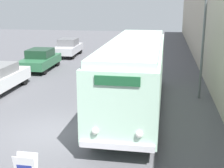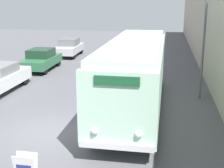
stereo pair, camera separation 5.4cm
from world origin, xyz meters
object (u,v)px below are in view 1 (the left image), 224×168
streetlamp (206,8)px  parked_car_far (68,47)px  vintage_bus (135,71)px  parked_car_mid (40,59)px

streetlamp → parked_car_far: (-10.38, 10.86, -3.72)m
streetlamp → parked_car_far: streetlamp is taller
vintage_bus → streetlamp: (3.13, 2.13, 2.70)m
parked_car_mid → vintage_bus: bearing=-45.1°
parked_car_far → streetlamp: bearing=-48.5°
vintage_bus → parked_car_far: size_ratio=2.50×
parked_car_mid → streetlamp: bearing=-26.7°
streetlamp → parked_car_far: size_ratio=1.66×
vintage_bus → streetlamp: streetlamp is taller
vintage_bus → parked_car_mid: bearing=136.3°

